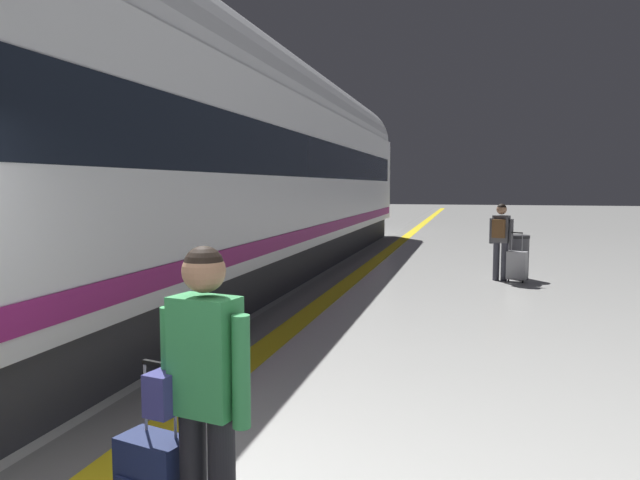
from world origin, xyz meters
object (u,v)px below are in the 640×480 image
traveller_foreground (203,386)px  waste_bin (518,257)px  suitcase_near (517,265)px  passenger_near (501,235)px  high_speed_train (209,154)px

traveller_foreground → waste_bin: size_ratio=1.82×
traveller_foreground → suitcase_near: 10.15m
traveller_foreground → suitcase_near: traveller_foreground is taller
passenger_near → waste_bin: (0.38, 0.39, -0.48)m
traveller_foreground → passenger_near: traveller_foreground is taller
suitcase_near → waste_bin: bearing=84.3°
passenger_near → high_speed_train: bearing=-151.7°
passenger_near → waste_bin: bearing=46.3°
suitcase_near → high_speed_train: bearing=-153.9°
high_speed_train → traveller_foreground: size_ratio=17.11×
suitcase_near → traveller_foreground: bearing=-102.4°
suitcase_near → waste_bin: (0.05, 0.48, 0.12)m
waste_bin → high_speed_train: bearing=-150.2°
high_speed_train → waste_bin: size_ratio=31.07×
high_speed_train → passenger_near: (5.13, 2.76, -1.57)m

